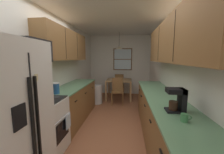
{
  "coord_description": "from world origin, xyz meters",
  "views": [
    {
      "loc": [
        0.37,
        -2.49,
        1.58
      ],
      "look_at": [
        -0.08,
        1.32,
        1.05
      ],
      "focal_mm": 22.13,
      "sensor_mm": 36.0,
      "label": 1
    }
  ],
  "objects": [
    {
      "name": "pendant_light",
      "position": [
        0.02,
        2.79,
        1.97
      ],
      "size": [
        0.26,
        0.26,
        0.63
      ],
      "color": "black"
    },
    {
      "name": "storage_canister",
      "position": [
        -1.0,
        -0.05,
        1.01
      ],
      "size": [
        0.13,
        0.13,
        0.21
      ],
      "color": "#265999",
      "rests_on": "counter_left"
    },
    {
      "name": "wall_back",
      "position": [
        0.0,
        3.65,
        1.27
      ],
      "size": [
        4.4,
        0.1,
        2.55
      ],
      "primitive_type": "cube",
      "color": "white",
      "rests_on": "ground"
    },
    {
      "name": "back_window",
      "position": [
        0.13,
        3.58,
        1.53
      ],
      "size": [
        0.81,
        0.05,
        0.94
      ],
      "color": "brown"
    },
    {
      "name": "counter_right",
      "position": [
        1.0,
        0.04,
        0.45
      ],
      "size": [
        0.64,
        3.26,
        0.9
      ],
      "color": "brown",
      "rests_on": "ground"
    },
    {
      "name": "coffee_maker",
      "position": [
        1.0,
        -0.72,
        1.06
      ],
      "size": [
        0.22,
        0.18,
        0.3
      ],
      "color": "black",
      "rests_on": "counter_right"
    },
    {
      "name": "dining_chair_near",
      "position": [
        0.02,
        2.15,
        0.5
      ],
      "size": [
        0.42,
        0.42,
        0.9
      ],
      "color": "brown",
      "rests_on": "ground"
    },
    {
      "name": "upper_cabinets_left",
      "position": [
        -1.14,
        0.76,
        1.88
      ],
      "size": [
        0.33,
        2.09,
        0.71
      ],
      "color": "brown"
    },
    {
      "name": "trash_bin",
      "position": [
        -0.7,
        2.11,
        0.33
      ],
      "size": [
        0.36,
        0.36,
        0.65
      ],
      "primitive_type": "cylinder",
      "color": "silver",
      "rests_on": "ground"
    },
    {
      "name": "dining_table",
      "position": [
        0.02,
        2.79,
        0.64
      ],
      "size": [
        0.96,
        0.85,
        0.75
      ],
      "color": "#A87F51",
      "rests_on": "ground"
    },
    {
      "name": "dining_chair_far",
      "position": [
        -0.01,
        3.42,
        0.5
      ],
      "size": [
        0.44,
        0.44,
        0.9
      ],
      "color": "brown",
      "rests_on": "ground"
    },
    {
      "name": "microwave_over_range",
      "position": [
        -1.11,
        -0.52,
        1.69
      ],
      "size": [
        0.39,
        0.58,
        0.36
      ],
      "color": "black"
    },
    {
      "name": "stove_range",
      "position": [
        -0.99,
        -0.52,
        0.47
      ],
      "size": [
        0.66,
        0.65,
        1.1
      ],
      "color": "white",
      "rests_on": "ground"
    },
    {
      "name": "ground_plane",
      "position": [
        0.0,
        1.0,
        0.0
      ],
      "size": [
        12.0,
        12.0,
        0.0
      ],
      "primitive_type": "plane",
      "color": "#995B3D"
    },
    {
      "name": "refrigerator",
      "position": [
        -0.94,
        -1.26,
        0.89
      ],
      "size": [
        0.75,
        0.8,
        1.77
      ],
      "color": "white",
      "rests_on": "ground"
    },
    {
      "name": "table_serving_bowl",
      "position": [
        -0.05,
        2.74,
        0.78
      ],
      "size": [
        0.19,
        0.19,
        0.06
      ],
      "primitive_type": "cylinder",
      "color": "#4C7299",
      "rests_on": "dining_table"
    },
    {
      "name": "wall_right",
      "position": [
        1.35,
        1.0,
        1.27
      ],
      "size": [
        0.1,
        9.0,
        2.55
      ],
      "primitive_type": "cube",
      "color": "white",
      "rests_on": "ground"
    },
    {
      "name": "wall_left",
      "position": [
        -1.35,
        1.0,
        1.27
      ],
      "size": [
        0.1,
        9.0,
        2.55
      ],
      "primitive_type": "cube",
      "color": "white",
      "rests_on": "ground"
    },
    {
      "name": "counter_left",
      "position": [
        -1.0,
        0.81,
        0.45
      ],
      "size": [
        0.64,
        2.01,
        0.9
      ],
      "color": "brown",
      "rests_on": "ground"
    },
    {
      "name": "mug_by_coffeemaker",
      "position": [
        0.98,
        -1.01,
        0.94
      ],
      "size": [
        0.12,
        0.08,
        0.09
      ],
      "color": "#3F7F4C",
      "rests_on": "counter_right"
    },
    {
      "name": "upper_cabinets_right",
      "position": [
        1.14,
        -0.01,
        1.87
      ],
      "size": [
        0.33,
        2.94,
        0.74
      ],
      "color": "brown"
    },
    {
      "name": "ceiling_slab",
      "position": [
        0.0,
        1.0,
        2.59
      ],
      "size": [
        4.4,
        9.0,
        0.08
      ],
      "primitive_type": "cube",
      "color": "white"
    },
    {
      "name": "dish_towel",
      "position": [
        -0.64,
        -0.35,
        0.5
      ],
      "size": [
        0.02,
        0.16,
        0.24
      ],
      "primitive_type": "cube",
      "color": "silver"
    }
  ]
}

